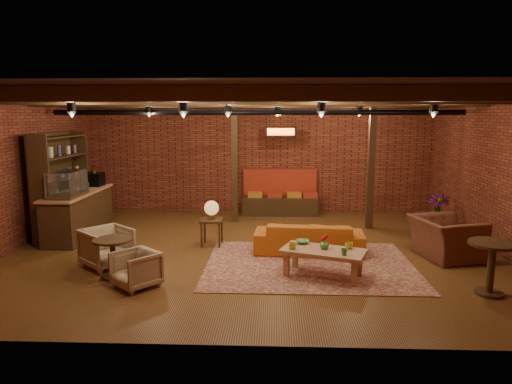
{
  "coord_description": "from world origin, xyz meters",
  "views": [
    {
      "loc": [
        0.42,
        -9.18,
        2.79
      ],
      "look_at": [
        0.05,
        0.2,
        1.2
      ],
      "focal_mm": 32.0,
      "sensor_mm": 36.0,
      "label": 1
    }
  ],
  "objects_px": {
    "armchair_a": "(107,245)",
    "plant_tall": "(440,176)",
    "round_table_left": "(113,252)",
    "side_table_book": "(424,228)",
    "side_table_lamp": "(212,212)",
    "round_table_right": "(492,260)",
    "sofa": "(309,238)",
    "armchair_b": "(136,267)",
    "armchair_right": "(446,231)",
    "coffee_table": "(323,252)"
  },
  "relations": [
    {
      "from": "armchair_a",
      "to": "plant_tall",
      "type": "xyz_separation_m",
      "value": [
        7.07,
        2.9,
        0.96
      ]
    },
    {
      "from": "round_table_left",
      "to": "side_table_book",
      "type": "bearing_deg",
      "value": 19.86
    },
    {
      "from": "side_table_book",
      "to": "side_table_lamp",
      "type": "bearing_deg",
      "value": -178.29
    },
    {
      "from": "round_table_left",
      "to": "round_table_right",
      "type": "relative_size",
      "value": 0.81
    },
    {
      "from": "sofa",
      "to": "armchair_a",
      "type": "relative_size",
      "value": 2.73
    },
    {
      "from": "side_table_lamp",
      "to": "armchair_b",
      "type": "distance_m",
      "value": 2.65
    },
    {
      "from": "side_table_lamp",
      "to": "round_table_left",
      "type": "height_order",
      "value": "side_table_lamp"
    },
    {
      "from": "side_table_lamp",
      "to": "armchair_a",
      "type": "relative_size",
      "value": 1.22
    },
    {
      "from": "armchair_a",
      "to": "sofa",
      "type": "bearing_deg",
      "value": -33.99
    },
    {
      "from": "plant_tall",
      "to": "round_table_right",
      "type": "bearing_deg",
      "value": -98.18
    },
    {
      "from": "sofa",
      "to": "side_table_book",
      "type": "distance_m",
      "value": 2.57
    },
    {
      "from": "armchair_a",
      "to": "plant_tall",
      "type": "height_order",
      "value": "plant_tall"
    },
    {
      "from": "sofa",
      "to": "round_table_left",
      "type": "height_order",
      "value": "round_table_left"
    },
    {
      "from": "side_table_lamp",
      "to": "round_table_left",
      "type": "distance_m",
      "value": 2.51
    },
    {
      "from": "armchair_b",
      "to": "plant_tall",
      "type": "xyz_separation_m",
      "value": [
        6.22,
        3.9,
        1.03
      ]
    },
    {
      "from": "sofa",
      "to": "side_table_lamp",
      "type": "bearing_deg",
      "value": -8.47
    },
    {
      "from": "armchair_right",
      "to": "side_table_book",
      "type": "distance_m",
      "value": 0.84
    },
    {
      "from": "sofa",
      "to": "armchair_right",
      "type": "distance_m",
      "value": 2.68
    },
    {
      "from": "sofa",
      "to": "armchair_b",
      "type": "distance_m",
      "value": 3.58
    },
    {
      "from": "armchair_b",
      "to": "round_table_right",
      "type": "xyz_separation_m",
      "value": [
        5.65,
        -0.1,
        0.24
      ]
    },
    {
      "from": "armchair_right",
      "to": "plant_tall",
      "type": "distance_m",
      "value": 2.36
    },
    {
      "from": "sofa",
      "to": "coffee_table",
      "type": "relative_size",
      "value": 1.4
    },
    {
      "from": "side_table_book",
      "to": "sofa",
      "type": "bearing_deg",
      "value": -166.8
    },
    {
      "from": "round_table_right",
      "to": "coffee_table",
      "type": "bearing_deg",
      "value": 164.08
    },
    {
      "from": "armchair_b",
      "to": "side_table_book",
      "type": "height_order",
      "value": "armchair_b"
    },
    {
      "from": "armchair_b",
      "to": "side_table_book",
      "type": "relative_size",
      "value": 1.45
    },
    {
      "from": "sofa",
      "to": "side_table_book",
      "type": "xyz_separation_m",
      "value": [
        2.5,
        0.59,
        0.09
      ]
    },
    {
      "from": "round_table_left",
      "to": "armchair_a",
      "type": "distance_m",
      "value": 0.67
    },
    {
      "from": "plant_tall",
      "to": "armchair_a",
      "type": "bearing_deg",
      "value": -157.69
    },
    {
      "from": "armchair_a",
      "to": "round_table_right",
      "type": "height_order",
      "value": "round_table_right"
    },
    {
      "from": "side_table_lamp",
      "to": "side_table_book",
      "type": "bearing_deg",
      "value": 1.71
    },
    {
      "from": "side_table_book",
      "to": "round_table_right",
      "type": "xyz_separation_m",
      "value": [
        0.17,
        -2.68,
        0.16
      ]
    },
    {
      "from": "round_table_right",
      "to": "plant_tall",
      "type": "relative_size",
      "value": 0.31
    },
    {
      "from": "armchair_right",
      "to": "coffee_table",
      "type": "bearing_deg",
      "value": 100.69
    },
    {
      "from": "round_table_left",
      "to": "armchair_b",
      "type": "height_order",
      "value": "round_table_left"
    },
    {
      "from": "side_table_lamp",
      "to": "armchair_b",
      "type": "bearing_deg",
      "value": -110.59
    },
    {
      "from": "side_table_lamp",
      "to": "round_table_left",
      "type": "relative_size",
      "value": 1.43
    },
    {
      "from": "armchair_a",
      "to": "round_table_right",
      "type": "relative_size",
      "value": 0.95
    },
    {
      "from": "plant_tall",
      "to": "armchair_right",
      "type": "bearing_deg",
      "value": -105.44
    },
    {
      "from": "side_table_lamp",
      "to": "coffee_table",
      "type": "bearing_deg",
      "value": -39.77
    },
    {
      "from": "armchair_a",
      "to": "plant_tall",
      "type": "distance_m",
      "value": 7.7
    },
    {
      "from": "sofa",
      "to": "coffee_table",
      "type": "xyz_separation_m",
      "value": [
        0.14,
        -1.37,
        0.11
      ]
    },
    {
      "from": "armchair_b",
      "to": "side_table_lamp",
      "type": "bearing_deg",
      "value": 111.76
    },
    {
      "from": "round_table_right",
      "to": "side_table_book",
      "type": "bearing_deg",
      "value": 93.71
    },
    {
      "from": "armchair_right",
      "to": "side_table_book",
      "type": "height_order",
      "value": "armchair_right"
    },
    {
      "from": "round_table_left",
      "to": "plant_tall",
      "type": "bearing_deg",
      "value": 27.32
    },
    {
      "from": "side_table_lamp",
      "to": "armchair_right",
      "type": "distance_m",
      "value": 4.77
    },
    {
      "from": "plant_tall",
      "to": "sofa",
      "type": "bearing_deg",
      "value": -149.64
    },
    {
      "from": "armchair_right",
      "to": "side_table_book",
      "type": "bearing_deg",
      "value": -2.52
    },
    {
      "from": "armchair_b",
      "to": "plant_tall",
      "type": "bearing_deg",
      "value": 74.43
    }
  ]
}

